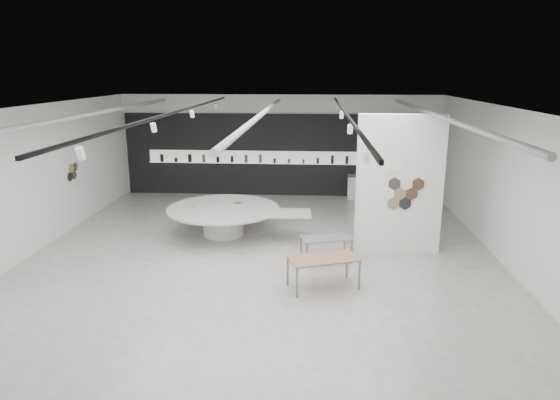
# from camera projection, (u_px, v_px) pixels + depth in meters

# --- Properties ---
(room) EXTENTS (12.02, 14.02, 3.82)m
(room) POSITION_uv_depth(u_px,v_px,m) (256.00, 180.00, 12.08)
(room) COLOR #B3AFA9
(room) RESTS_ON ground
(back_wall_display) EXTENTS (11.80, 0.27, 3.10)m
(back_wall_display) POSITION_uv_depth(u_px,v_px,m) (278.00, 155.00, 18.91)
(back_wall_display) COLOR black
(back_wall_display) RESTS_ON ground
(partition_column) EXTENTS (2.20, 0.38, 3.60)m
(partition_column) POSITION_uv_depth(u_px,v_px,m) (399.00, 184.00, 12.88)
(partition_column) COLOR white
(partition_column) RESTS_ON ground
(display_island) EXTENTS (4.24, 3.38, 0.83)m
(display_island) POSITION_uv_depth(u_px,v_px,m) (226.00, 217.00, 14.44)
(display_island) COLOR white
(display_island) RESTS_ON ground
(sample_table_wood) EXTENTS (1.66, 1.21, 0.70)m
(sample_table_wood) POSITION_uv_depth(u_px,v_px,m) (323.00, 260.00, 10.87)
(sample_table_wood) COLOR #946A4C
(sample_table_wood) RESTS_ON ground
(sample_table_stone) EXTENTS (1.34, 0.92, 0.63)m
(sample_table_stone) POSITION_uv_depth(u_px,v_px,m) (326.00, 239.00, 12.41)
(sample_table_stone) COLOR slate
(sample_table_stone) RESTS_ON ground
(kitchen_counter) EXTENTS (1.57, 0.66, 1.22)m
(kitchen_counter) POSITION_uv_depth(u_px,v_px,m) (368.00, 187.00, 18.58)
(kitchen_counter) COLOR white
(kitchen_counter) RESTS_ON ground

